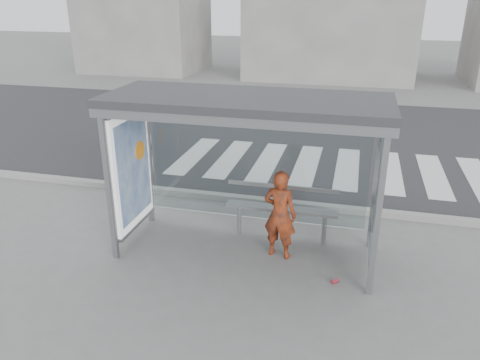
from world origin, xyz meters
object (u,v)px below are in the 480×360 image
Objects in this scene: person at (280,214)px; soda_can at (335,281)px; bench at (282,209)px; bus_shelter at (224,135)px.

person is 13.06× the size of soda_can.
person is 0.78× the size of bench.
person is at bearing -83.61° from bench.
soda_can is (1.88, -0.62, -1.95)m from bus_shelter.
soda_can is (1.01, -1.14, -0.55)m from bench.
bench is at bearing -72.21° from person.
bus_shelter is at bearing 9.07° from person.
bus_shelter is 2.21× the size of bench.
person is (0.93, -0.04, -1.24)m from bus_shelter.
bus_shelter is at bearing -148.96° from bench.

